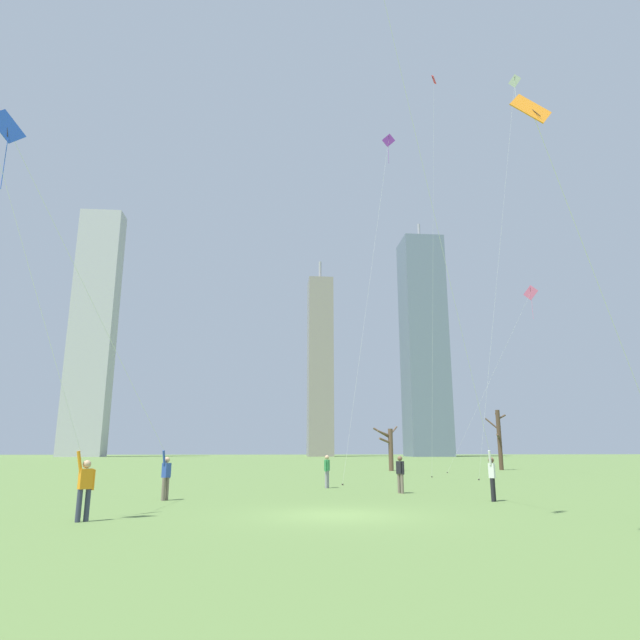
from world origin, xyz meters
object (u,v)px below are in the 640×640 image
object	(u,v)px
distant_kite_low_near_trees_white	(511,124)
distant_kite_high_overhead_pink	(526,304)
kite_flyer_far_back_teal	(475,403)
distant_kite_drifting_left_red	(434,140)
kite_flyer_foreground_left_yellow	(68,424)
kite_flyer_midfield_center_blue	(146,431)
bystander_far_off_by_trees	(327,470)
bystander_strolling_midfield	(400,472)
bare_tree_left_of_center	(390,446)
distant_kite_drifting_right_purple	(384,174)
bare_tree_center	(499,438)

from	to	relation	value
distant_kite_low_near_trees_white	distant_kite_high_overhead_pink	size ratio (longest dim) A/B	1.91
kite_flyer_far_back_teal	distant_kite_drifting_left_red	bearing A→B (deg)	75.30
distant_kite_drifting_left_red	kite_flyer_foreground_left_yellow	bearing A→B (deg)	-130.98
kite_flyer_midfield_center_blue	bystander_far_off_by_trees	world-z (taller)	kite_flyer_midfield_center_blue
bystander_far_off_by_trees	distant_kite_high_overhead_pink	bearing A→B (deg)	36.28
bystander_strolling_midfield	distant_kite_drifting_left_red	size ratio (longest dim) A/B	0.06
kite_flyer_midfield_center_blue	distant_kite_low_near_trees_white	world-z (taller)	distant_kite_low_near_trees_white
kite_flyer_midfield_center_blue	distant_kite_low_near_trees_white	distance (m)	33.57
kite_flyer_foreground_left_yellow	distant_kite_drifting_left_red	xyz separation A→B (m)	(17.18, 19.78, 21.68)
kite_flyer_foreground_left_yellow	bare_tree_left_of_center	distance (m)	38.87
bystander_strolling_midfield	distant_kite_low_near_trees_white	bearing A→B (deg)	38.86
distant_kite_drifting_right_purple	bare_tree_center	size ratio (longest dim) A/B	3.95
bystander_strolling_midfield	bystander_far_off_by_trees	distance (m)	4.76
kite_flyer_midfield_center_blue	bystander_far_off_by_trees	size ratio (longest dim) A/B	7.21
bystander_strolling_midfield	bare_tree_center	distance (m)	31.59
bystander_far_off_by_trees	distant_kite_drifting_left_red	bearing A→B (deg)	37.78
kite_flyer_far_back_teal	kite_flyer_midfield_center_blue	bearing A→B (deg)	172.36
kite_flyer_far_back_teal	bare_tree_left_of_center	bearing A→B (deg)	83.54
bare_tree_left_of_center	kite_flyer_midfield_center_blue	bearing A→B (deg)	-117.78
distant_kite_drifting_left_red	bare_tree_left_of_center	distance (m)	26.91
distant_kite_low_near_trees_white	distant_kite_high_overhead_pink	bearing A→B (deg)	64.24
kite_flyer_foreground_left_yellow	distant_kite_drifting_right_purple	distance (m)	26.37
bystander_strolling_midfield	distant_kite_low_near_trees_white	xyz separation A→B (m)	(11.11, 8.95, 24.01)
kite_flyer_foreground_left_yellow	bare_tree_center	bearing A→B (deg)	52.83
distant_kite_drifting_left_red	distant_kite_drifting_right_purple	xyz separation A→B (m)	(-4.63, -3.71, -4.97)
bystander_far_off_by_trees	distant_kite_high_overhead_pink	world-z (taller)	distant_kite_high_overhead_pink
kite_flyer_foreground_left_yellow	distant_kite_drifting_left_red	distance (m)	34.01
distant_kite_drifting_left_red	bare_tree_left_of_center	world-z (taller)	distant_kite_drifting_left_red
distant_kite_drifting_left_red	bare_tree_left_of_center	xyz separation A→B (m)	(-0.63, 15.39, -22.07)
bystander_far_off_by_trees	distant_kite_drifting_right_purple	xyz separation A→B (m)	(4.09, 3.04, 18.39)
bystander_far_off_by_trees	bare_tree_left_of_center	xyz separation A→B (m)	(8.09, 22.15, 1.29)
bystander_strolling_midfield	bare_tree_center	bearing A→B (deg)	59.17
distant_kite_high_overhead_pink	bare_tree_left_of_center	xyz separation A→B (m)	(-9.76, 9.04, -11.36)
kite_flyer_midfield_center_blue	bare_tree_left_of_center	xyz separation A→B (m)	(15.64, 29.69, -0.38)
distant_kite_low_near_trees_white	bare_tree_center	size ratio (longest dim) A/B	5.11
distant_kite_drifting_left_red	distant_kite_drifting_right_purple	world-z (taller)	distant_kite_drifting_left_red
kite_flyer_foreground_left_yellow	bystander_far_off_by_trees	bearing A→B (deg)	56.97
distant_kite_high_overhead_pink	bare_tree_left_of_center	world-z (taller)	distant_kite_high_overhead_pink
kite_flyer_foreground_left_yellow	distant_kite_low_near_trees_white	size ratio (longest dim) A/B	0.45
kite_flyer_foreground_left_yellow	kite_flyer_far_back_teal	world-z (taller)	kite_flyer_far_back_teal
kite_flyer_midfield_center_blue	distant_kite_high_overhead_pink	bearing A→B (deg)	39.10
kite_flyer_foreground_left_yellow	bare_tree_center	size ratio (longest dim) A/B	2.29
kite_flyer_far_back_teal	distant_kite_drifting_right_purple	world-z (taller)	distant_kite_drifting_right_purple
kite_flyer_midfield_center_blue	bare_tree_left_of_center	distance (m)	33.56
bystander_strolling_midfield	distant_kite_drifting_left_red	xyz separation A→B (m)	(5.80, 10.53, 23.36)
distant_kite_low_near_trees_white	bare_tree_left_of_center	distance (m)	28.97
bystander_far_off_by_trees	bare_tree_center	size ratio (longest dim) A/B	0.29
kite_flyer_far_back_teal	kite_flyer_foreground_left_yellow	bearing A→B (deg)	-163.49
bystander_strolling_midfield	distant_kite_low_near_trees_white	size ratio (longest dim) A/B	0.06
distant_kite_high_overhead_pink	kite_flyer_foreground_left_yellow	bearing A→B (deg)	-135.21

